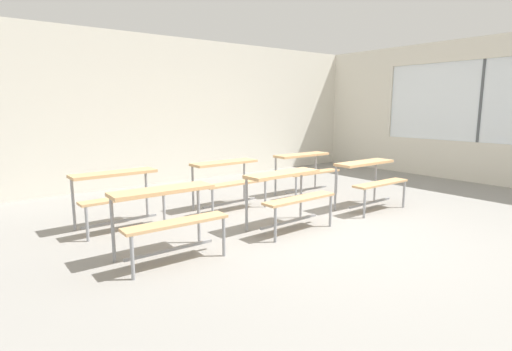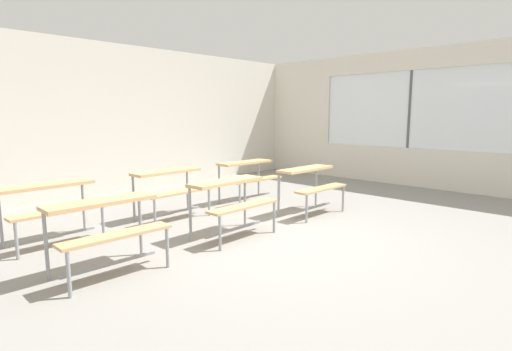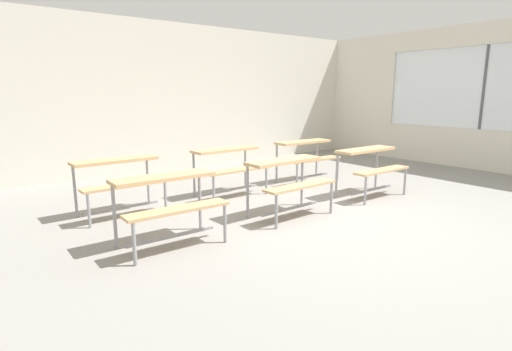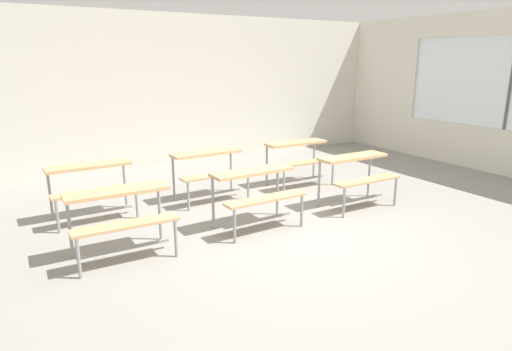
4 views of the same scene
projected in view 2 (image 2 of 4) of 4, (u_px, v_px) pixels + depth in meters
The scene contains 9 objects.
ground at pixel (278, 240), 5.21m from camera, with size 10.00×9.00×0.05m, color gray.
wall_back at pixel (111, 119), 8.08m from camera, with size 10.00×0.12×3.00m, color silver.
wall_right at pixel (438, 121), 8.44m from camera, with size 0.12×9.00×3.00m.
desk_bench_r0c0 at pixel (106, 219), 3.99m from camera, with size 1.11×0.60×0.74m.
desk_bench_r0c1 at pixel (232, 194), 5.21m from camera, with size 1.12×0.63×0.74m.
desk_bench_r0c2 at pixel (311, 179), 6.41m from camera, with size 1.10×0.59×0.74m.
desk_bench_r1c0 at pixel (51, 199), 4.92m from camera, with size 1.11×0.62×0.74m.
desk_bench_r1c1 at pixel (171, 182), 6.11m from camera, with size 1.12×0.62×0.74m.
desk_bench_r1c2 at pixel (249, 172), 7.28m from camera, with size 1.11×0.62×0.74m.
Camera 2 is at (-3.80, -3.30, 1.60)m, focal length 28.00 mm.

